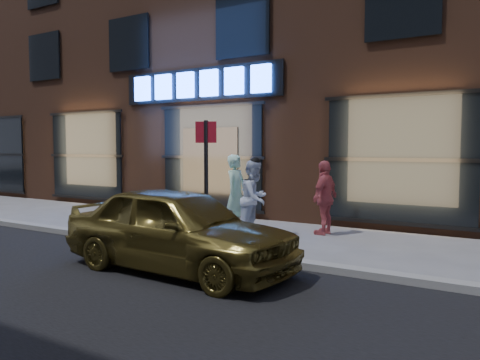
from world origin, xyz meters
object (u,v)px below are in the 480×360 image
(passerby, at_px, (325,198))
(sign_post, at_px, (206,173))
(man_cap, at_px, (255,198))
(man_bowtie, at_px, (236,193))
(gold_sedan, at_px, (178,229))

(passerby, height_order, sign_post, sign_post)
(passerby, bearing_deg, man_cap, -45.04)
(man_bowtie, relative_size, passerby, 1.08)
(man_bowtie, relative_size, sign_post, 0.73)
(man_cap, relative_size, sign_post, 0.68)
(man_cap, distance_m, sign_post, 1.89)
(passerby, relative_size, sign_post, 0.68)
(man_cap, bearing_deg, gold_sedan, -170.44)
(man_cap, bearing_deg, sign_post, -177.01)
(man_cap, bearing_deg, passerby, -49.16)
(gold_sedan, xyz_separation_m, sign_post, (-0.37, 1.25, 0.77))
(gold_sedan, bearing_deg, sign_post, 19.02)
(man_cap, relative_size, passerby, 1.01)
(man_bowtie, relative_size, man_cap, 1.07)
(passerby, xyz_separation_m, gold_sedan, (-0.80, -3.99, -0.15))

